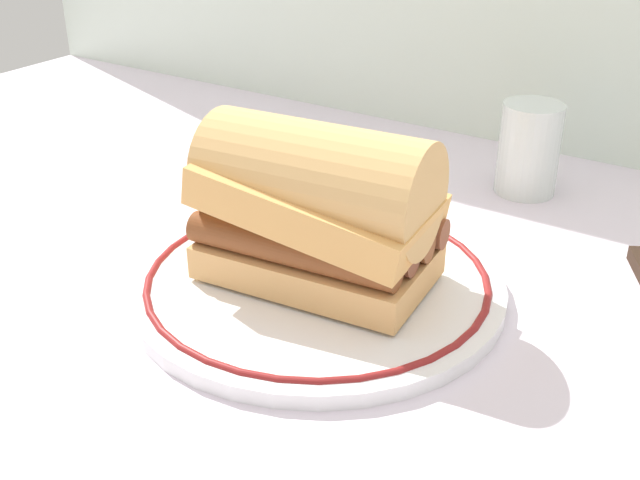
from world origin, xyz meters
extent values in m
plane|color=silver|center=(0.00, 0.00, 0.00)|extent=(1.50, 1.50, 0.00)
cylinder|color=white|center=(0.00, 0.00, 0.01)|extent=(0.29, 0.29, 0.01)
torus|color=maroon|center=(0.00, 0.00, 0.01)|extent=(0.27, 0.27, 0.01)
cube|color=#E5AB66|center=(0.00, 0.00, 0.03)|extent=(0.18, 0.12, 0.03)
cylinder|color=brown|center=(0.00, -0.04, 0.05)|extent=(0.17, 0.04, 0.02)
cylinder|color=brown|center=(0.00, -0.01, 0.05)|extent=(0.17, 0.04, 0.02)
cylinder|color=brown|center=(0.00, 0.01, 0.05)|extent=(0.17, 0.04, 0.02)
cylinder|color=brown|center=(0.00, 0.04, 0.05)|extent=(0.17, 0.04, 0.02)
cube|color=#EAAC5F|center=(0.00, 0.00, 0.08)|extent=(0.19, 0.12, 0.06)
cylinder|color=#E3AF69|center=(0.00, 0.00, 0.10)|extent=(0.18, 0.10, 0.09)
cylinder|color=silver|center=(0.07, 0.28, 0.05)|extent=(0.06, 0.06, 0.09)
cylinder|color=gold|center=(0.07, 0.28, 0.02)|extent=(0.05, 0.05, 0.03)
camera|label=1|loc=(0.30, -0.45, 0.32)|focal=44.14mm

